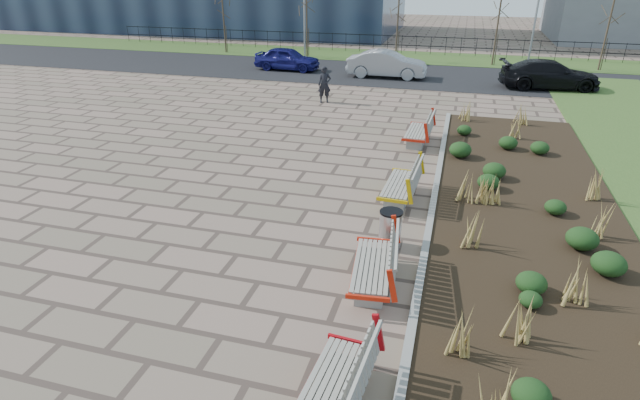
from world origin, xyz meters
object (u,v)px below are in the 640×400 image
(bench_a, at_px, (330,385))
(bench_b, at_px, (372,263))
(pedestrian, at_px, (324,85))
(bench_c, at_px, (400,182))
(lamp_west, at_px, (304,9))
(lamp_east, at_px, (536,15))
(car_black, at_px, (550,74))
(bench_d, at_px, (418,130))
(car_blue, at_px, (287,59))
(car_silver, at_px, (387,64))
(litter_bin, at_px, (390,229))

(bench_a, xyz_separation_m, bench_b, (0.00, 3.20, 0.00))
(pedestrian, bearing_deg, bench_c, -83.95)
(lamp_west, xyz_separation_m, lamp_east, (14.00, 0.00, 0.00))
(bench_b, bearing_deg, car_black, 67.96)
(bench_b, relative_size, bench_c, 1.00)
(bench_a, bearing_deg, bench_c, 94.68)
(bench_d, bearing_deg, bench_a, -87.71)
(bench_c, height_order, bench_d, same)
(bench_d, relative_size, car_blue, 0.55)
(car_silver, distance_m, car_black, 8.26)
(litter_bin, bearing_deg, lamp_west, 111.58)
(pedestrian, bearing_deg, bench_b, -91.16)
(bench_a, relative_size, bench_d, 1.00)
(bench_b, bearing_deg, car_blue, 107.21)
(bench_c, relative_size, car_silver, 0.49)
(bench_d, xyz_separation_m, pedestrian, (-4.62, 4.65, 0.30))
(litter_bin, relative_size, car_blue, 0.22)
(bench_b, distance_m, lamp_west, 26.35)
(car_blue, distance_m, car_black, 14.24)
(car_silver, bearing_deg, pedestrian, 162.80)
(litter_bin, height_order, car_silver, car_silver)
(car_silver, xyz_separation_m, lamp_east, (7.76, 4.91, 2.31))
(bench_d, distance_m, pedestrian, 6.56)
(bench_c, bearing_deg, litter_bin, -84.10)
(bench_c, distance_m, lamp_west, 22.59)
(pedestrian, bearing_deg, lamp_west, 91.45)
(car_black, height_order, lamp_east, lamp_east)
(bench_a, distance_m, bench_d, 12.07)
(litter_bin, relative_size, lamp_west, 0.14)
(pedestrian, xyz_separation_m, car_black, (10.11, 5.67, -0.09))
(bench_d, bearing_deg, lamp_east, 74.70)
(car_silver, bearing_deg, bench_a, -173.64)
(bench_c, height_order, lamp_west, lamp_west)
(bench_d, relative_size, lamp_east, 0.35)
(bench_d, bearing_deg, litter_bin, -86.72)
(bench_b, bearing_deg, lamp_east, 72.44)
(bench_d, height_order, car_silver, car_silver)
(pedestrian, height_order, car_blue, pedestrian)
(bench_d, distance_m, litter_bin, 7.31)
(car_blue, bearing_deg, lamp_west, 6.18)
(bench_d, height_order, car_black, car_black)
(bench_c, distance_m, car_black, 16.08)
(bench_d, distance_m, lamp_east, 16.73)
(lamp_west, bearing_deg, pedestrian, -68.51)
(bench_b, relative_size, lamp_east, 0.35)
(bench_d, xyz_separation_m, car_black, (5.48, 10.32, 0.21))
(bench_a, bearing_deg, car_blue, 115.08)
(litter_bin, bearing_deg, lamp_east, 78.07)
(bench_a, distance_m, car_silver, 23.10)
(bench_b, xyz_separation_m, car_silver, (-2.76, 19.73, 0.23))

